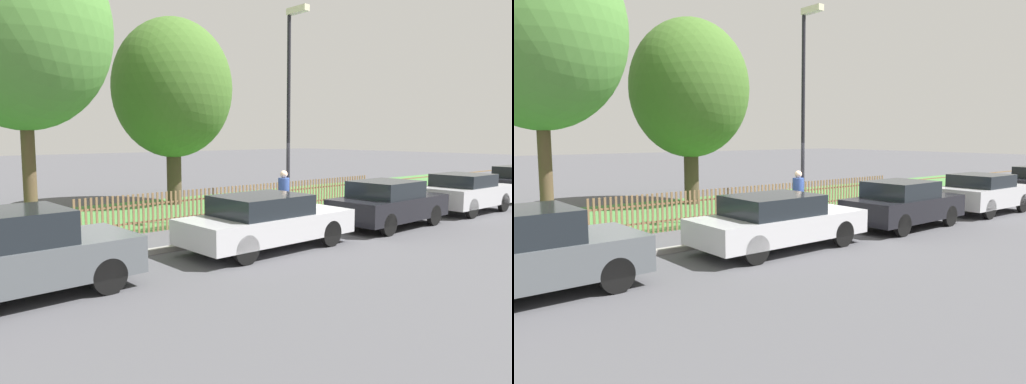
% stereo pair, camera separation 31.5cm
% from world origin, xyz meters
% --- Properties ---
extents(ground_plane, '(120.00, 120.00, 0.00)m').
position_xyz_m(ground_plane, '(0.00, 0.00, 0.00)').
color(ground_plane, '#4C4C51').
extents(kerb_stone, '(43.42, 0.20, 0.12)m').
position_xyz_m(kerb_stone, '(0.00, 0.10, 0.06)').
color(kerb_stone, gray).
rests_on(kerb_stone, ground).
extents(grass_strip, '(43.42, 6.28, 0.01)m').
position_xyz_m(grass_strip, '(0.00, 5.59, 0.01)').
color(grass_strip, '#477F3D').
rests_on(grass_strip, ground).
extents(park_fence, '(43.42, 0.05, 1.12)m').
position_xyz_m(park_fence, '(0.00, 2.46, 0.56)').
color(park_fence, olive).
rests_on(park_fence, ground).
extents(parked_car_black_saloon, '(3.86, 1.93, 1.51)m').
position_xyz_m(parked_car_black_saloon, '(-8.12, -1.27, 0.76)').
color(parked_car_black_saloon, '#51565B').
rests_on(parked_car_black_saloon, ground).
extents(parked_car_navy_estate, '(4.40, 1.88, 1.32)m').
position_xyz_m(parked_car_navy_estate, '(-2.55, -1.19, 0.69)').
color(parked_car_navy_estate, '#BCBCC1').
rests_on(parked_car_navy_estate, ground).
extents(parked_car_red_compact, '(3.94, 1.88, 1.39)m').
position_xyz_m(parked_car_red_compact, '(2.15, -1.31, 0.71)').
color(parked_car_red_compact, black).
rests_on(parked_car_red_compact, ground).
extents(parked_car_white_van, '(3.76, 1.86, 1.37)m').
position_xyz_m(parked_car_white_van, '(6.65, -1.33, 0.71)').
color(parked_car_white_van, '#BCBCC1').
rests_on(parked_car_white_van, ground).
extents(covered_motorcycle, '(1.77, 0.82, 1.09)m').
position_xyz_m(covered_motorcycle, '(-1.76, 1.16, 0.65)').
color(covered_motorcycle, black).
rests_on(covered_motorcycle, ground).
extents(tree_behind_motorcycle, '(4.89, 4.89, 8.48)m').
position_xyz_m(tree_behind_motorcycle, '(-6.20, 4.90, 5.65)').
color(tree_behind_motorcycle, brown).
rests_on(tree_behind_motorcycle, ground).
extents(tree_mid_park, '(4.63, 4.63, 7.18)m').
position_xyz_m(tree_mid_park, '(-0.25, 7.01, 4.49)').
color(tree_mid_park, '#473828').
rests_on(tree_mid_park, ground).
extents(pedestrian_near_fence, '(0.46, 0.46, 1.68)m').
position_xyz_m(pedestrian_near_fence, '(-0.17, 0.75, 0.95)').
color(pedestrian_near_fence, '#7F6B51').
rests_on(pedestrian_near_fence, ground).
extents(street_lamp, '(0.20, 0.79, 6.37)m').
position_xyz_m(street_lamp, '(0.05, 0.71, 3.95)').
color(street_lamp, black).
rests_on(street_lamp, ground).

